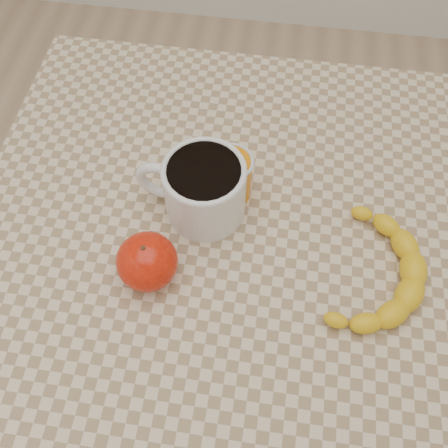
# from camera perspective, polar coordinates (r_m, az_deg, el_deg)

# --- Properties ---
(ground) EXTENTS (3.00, 3.00, 0.00)m
(ground) POSITION_cam_1_polar(r_m,az_deg,el_deg) (1.46, -0.00, -15.64)
(ground) COLOR tan
(ground) RESTS_ON ground
(table) EXTENTS (0.80, 0.80, 0.75)m
(table) POSITION_cam_1_polar(r_m,az_deg,el_deg) (0.84, -0.00, -3.69)
(table) COLOR beige
(table) RESTS_ON ground
(coffee_mug) EXTENTS (0.18, 0.14, 0.10)m
(coffee_mug) POSITION_cam_1_polar(r_m,az_deg,el_deg) (0.74, -2.48, 4.15)
(coffee_mug) COLOR silver
(coffee_mug) RESTS_ON table
(orange_juice_glass) EXTENTS (0.07, 0.07, 0.08)m
(orange_juice_glass) POSITION_cam_1_polar(r_m,az_deg,el_deg) (0.77, 0.67, 5.42)
(orange_juice_glass) COLOR orange
(orange_juice_glass) RESTS_ON table
(apple) EXTENTS (0.09, 0.09, 0.08)m
(apple) POSITION_cam_1_polar(r_m,az_deg,el_deg) (0.70, -8.79, -4.25)
(apple) COLOR #A81005
(apple) RESTS_ON table
(banana) EXTENTS (0.33, 0.35, 0.04)m
(banana) POSITION_cam_1_polar(r_m,az_deg,el_deg) (0.74, 16.88, -5.43)
(banana) COLOR yellow
(banana) RESTS_ON table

